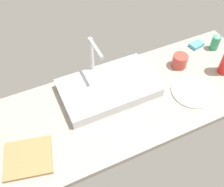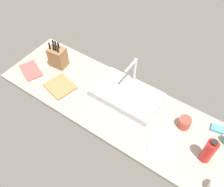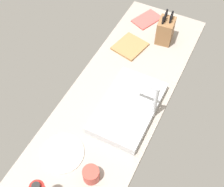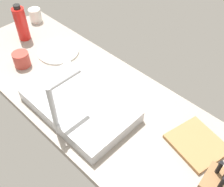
% 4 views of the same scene
% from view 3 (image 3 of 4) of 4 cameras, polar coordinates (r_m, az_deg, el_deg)
% --- Properties ---
extents(countertop_slab, '(1.96, 0.62, 0.04)m').
position_cam_3_polar(countertop_slab, '(1.97, 0.84, -1.17)').
color(countertop_slab, gray).
rests_on(countertop_slab, ground).
extents(sink_basin, '(0.53, 0.32, 0.06)m').
position_cam_3_polar(sink_basin, '(1.88, 3.08, -2.69)').
color(sink_basin, '#B7BABF').
rests_on(sink_basin, countertop_slab).
extents(faucet, '(0.06, 0.17, 0.28)m').
position_cam_3_polar(faucet, '(1.76, 7.63, -1.06)').
color(faucet, '#B7BABF').
rests_on(faucet, countertop_slab).
extents(knife_block, '(0.15, 0.13, 0.24)m').
position_cam_3_polar(knife_block, '(2.28, 10.06, 11.68)').
color(knife_block, brown).
rests_on(knife_block, countertop_slab).
extents(cutting_board, '(0.26, 0.24, 0.02)m').
position_cam_3_polar(cutting_board, '(2.26, 3.41, 8.90)').
color(cutting_board, '#9E7042').
rests_on(cutting_board, countertop_slab).
extents(dinner_plate, '(0.25, 0.25, 0.01)m').
position_cam_3_polar(dinner_plate, '(1.77, -9.36, -11.10)').
color(dinner_plate, white).
rests_on(dinner_plate, countertop_slab).
extents(dish_towel, '(0.26, 0.22, 0.01)m').
position_cam_3_polar(dish_towel, '(2.50, 6.63, 13.77)').
color(dish_towel, '#CC4C47').
rests_on(dish_towel, countertop_slab).
extents(coffee_mug, '(0.09, 0.09, 0.08)m').
position_cam_3_polar(coffee_mug, '(1.67, -3.99, -15.06)').
color(coffee_mug, '#B23D33').
rests_on(coffee_mug, countertop_slab).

